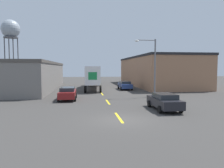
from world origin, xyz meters
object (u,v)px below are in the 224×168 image
at_px(semi_truck, 93,75).
at_px(parked_car_left_far, 68,93).
at_px(water_tower, 11,30).
at_px(parked_car_right_far, 125,85).
at_px(street_lamp, 152,63).
at_px(parked_car_right_near, 164,101).

xyz_separation_m(semi_truck, parked_car_left_far, (-3.70, -13.94, -1.65)).
relative_size(parked_car_left_far, water_tower, 0.27).
xyz_separation_m(parked_car_right_far, street_lamp, (1.76, -9.92, 3.65)).
height_order(semi_truck, parked_car_right_far, semi_truck).
xyz_separation_m(parked_car_left_far, water_tower, (-18.69, 40.02, 13.84)).
xyz_separation_m(parked_car_right_far, water_tower, (-27.83, 28.56, 13.84)).
distance_m(semi_truck, parked_car_right_near, 22.21).
bearing_deg(street_lamp, parked_car_right_far, 100.05).
relative_size(parked_car_right_far, parked_car_left_far, 1.00).
xyz_separation_m(parked_car_right_far, parked_car_left_far, (-9.14, -11.47, 0.00)).
relative_size(semi_truck, parked_car_right_far, 3.43).
relative_size(semi_truck, water_tower, 0.94).
bearing_deg(parked_car_left_far, street_lamp, 8.07).
bearing_deg(parked_car_left_far, water_tower, 115.03).
bearing_deg(street_lamp, parked_car_left_far, -171.93).
relative_size(parked_car_right_near, parked_car_right_far, 1.00).
distance_m(parked_car_right_near, street_lamp, 9.94).
height_order(semi_truck, parked_car_left_far, semi_truck).
height_order(parked_car_right_near, street_lamp, street_lamp).
bearing_deg(parked_car_right_far, street_lamp, -79.95).
xyz_separation_m(parked_car_right_near, water_tower, (-27.83, 47.56, 13.84)).
bearing_deg(semi_truck, street_lamp, -56.46).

